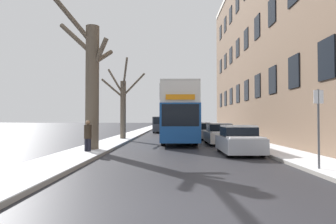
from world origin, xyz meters
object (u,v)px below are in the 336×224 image
Objects in this scene: bare_tree_left_1 at (123,105)px; parked_car_3 at (203,129)px; bare_tree_left_0 at (91,80)px; oncoming_van at (161,124)px; pedestrian_left_sidewalk at (88,136)px; parked_car_1 at (219,135)px; parked_car_2 at (210,132)px; parked_car_0 at (239,141)px; street_sign_post at (319,125)px; double_decker_bus at (178,112)px.

bare_tree_left_1 reaches higher than parked_car_3.
oncoming_van is (2.97, 24.33, -2.74)m from bare_tree_left_0.
bare_tree_left_0 is 1.46× the size of oncoming_van.
bare_tree_left_1 is at bearing -77.06° from pedestrian_left_sidewalk.
pedestrian_left_sidewalk is (-7.65, -6.31, 0.25)m from parked_car_1.
parked_car_2 is 0.75× the size of oncoming_van.
parked_car_3 is at bearing 90.00° from parked_car_1.
bare_tree_left_0 is 3.19m from pedestrian_left_sidewalk.
parked_car_3 is at bearing 64.13° from bare_tree_left_0.
bare_tree_left_0 is at bearing 172.53° from parked_car_0.
parked_car_0 is at bearing -53.16° from bare_tree_left_1.
street_sign_post reaches higher than oncoming_van.
pedestrian_left_sidewalk is 0.62× the size of street_sign_post.
bare_tree_left_1 is at bearing 88.24° from bare_tree_left_0.
parked_car_0 is at bearing -7.47° from bare_tree_left_0.
double_decker_bus reaches higher than street_sign_post.
pedestrian_left_sidewalk is (-0.11, -10.22, -2.08)m from bare_tree_left_1.
bare_tree_left_1 is 1.17× the size of oncoming_van.
bare_tree_left_1 reaches higher than parked_car_2.
bare_tree_left_0 is 8.80m from double_decker_bus.
double_decker_bus reaches higher than parked_car_2.
bare_tree_left_1 reaches higher than parked_car_0.
parked_car_3 is (-0.00, 10.99, 0.00)m from parked_car_1.
bare_tree_left_1 is at bearing 152.57° from parked_car_1.
parked_car_2 is (7.54, 1.60, -2.34)m from bare_tree_left_1.
parked_car_2 is (-0.00, 5.51, -0.02)m from parked_car_1.
parked_car_1 is 0.71× the size of oncoming_van.
bare_tree_left_1 is 8.06m from parked_car_2.
street_sign_post reaches higher than parked_car_1.
parked_car_1 is 0.98× the size of parked_car_3.
pedestrian_left_sidewalk is (-4.76, -8.32, -1.45)m from double_decker_bus.
bare_tree_left_0 reaches higher than pedestrian_left_sidewalk.
parked_car_1 is 2.35× the size of pedestrian_left_sidewalk.
pedestrian_left_sidewalk reaches higher than parked_car_1.
parked_car_2 is (2.89, 3.50, -1.71)m from double_decker_bus.
street_sign_post is (1.39, -11.54, 0.88)m from parked_car_1.
street_sign_post is (1.39, -5.39, 0.89)m from parked_car_0.
parked_car_0 is 11.66m from parked_car_2.
bare_tree_left_0 reaches higher than parked_car_0.
street_sign_post is (9.05, -5.23, 0.63)m from pedestrian_left_sidewalk.
bare_tree_left_0 is 3.01× the size of street_sign_post.
bare_tree_left_1 is 3.86× the size of pedestrian_left_sidewalk.
double_decker_bus is 17.35m from oncoming_van.
parked_car_2 is at bearing 90.00° from parked_car_1.
pedestrian_left_sidewalk is (-2.81, -25.51, -0.22)m from oncoming_van.
street_sign_post is (1.39, -22.53, 0.88)m from parked_car_3.
parked_car_0 is (7.82, -1.02, -3.22)m from bare_tree_left_0.
parked_car_3 is 2.39× the size of pedestrian_left_sidewalk.
double_decker_bus is 8.82m from parked_car_0.
bare_tree_left_1 reaches higher than oncoming_van.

